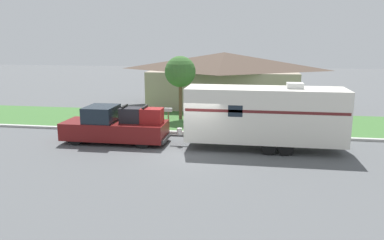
{
  "coord_description": "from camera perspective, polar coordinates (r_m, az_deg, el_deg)",
  "views": [
    {
      "loc": [
        2.73,
        -17.77,
        5.55
      ],
      "look_at": [
        -0.31,
        1.26,
        1.4
      ],
      "focal_mm": 35.0,
      "sensor_mm": 36.0,
      "label": 1
    }
  ],
  "objects": [
    {
      "name": "ground_plane",
      "position": [
        18.81,
        0.33,
        -5.0
      ],
      "size": [
        120.0,
        120.0,
        0.0
      ],
      "primitive_type": "plane",
      "color": "#515456"
    },
    {
      "name": "curb_strip",
      "position": [
        22.37,
        1.79,
        -2.03
      ],
      "size": [
        80.0,
        0.3,
        0.14
      ],
      "color": "#ADADA8",
      "rests_on": "ground_plane"
    },
    {
      "name": "lawn_strip",
      "position": [
        25.92,
        2.82,
        -0.2
      ],
      "size": [
        80.0,
        7.0,
        0.03
      ],
      "color": "#3D6B33",
      "rests_on": "ground_plane"
    },
    {
      "name": "house_across_street",
      "position": [
        32.31,
        4.88,
        6.39
      ],
      "size": [
        12.86,
        7.98,
        4.51
      ],
      "color": "gray",
      "rests_on": "ground_plane"
    },
    {
      "name": "pickup_truck",
      "position": [
        20.9,
        -11.56,
        -0.92
      ],
      "size": [
        5.76,
        2.1,
        2.08
      ],
      "color": "black",
      "rests_on": "ground_plane"
    },
    {
      "name": "travel_trailer",
      "position": [
        19.41,
        11.0,
        0.83
      ],
      "size": [
        8.93,
        2.35,
        3.46
      ],
      "color": "black",
      "rests_on": "ground_plane"
    },
    {
      "name": "mailbox",
      "position": [
        23.5,
        -3.63,
        1.07
      ],
      "size": [
        0.48,
        0.2,
        1.36
      ],
      "color": "brown",
      "rests_on": "ground_plane"
    },
    {
      "name": "tree_in_yard",
      "position": [
        26.22,
        -1.8,
        7.32
      ],
      "size": [
        2.16,
        2.16,
        4.46
      ],
      "color": "brown",
      "rests_on": "ground_plane"
    }
  ]
}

